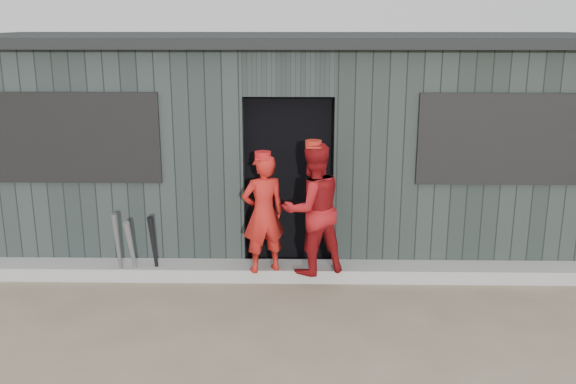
{
  "coord_description": "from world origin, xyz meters",
  "views": [
    {
      "loc": [
        0.13,
        -4.88,
        2.8
      ],
      "look_at": [
        0.0,
        1.8,
        1.0
      ],
      "focal_mm": 40.0,
      "sensor_mm": 36.0,
      "label": 1
    }
  ],
  "objects_px": {
    "player_red_left": "(263,214)",
    "player_red_right": "(313,209)",
    "bat_mid": "(118,248)",
    "player_grey_back": "(321,207)",
    "bat_right": "(154,248)",
    "bat_left": "(132,251)",
    "dugout": "(290,138)"
  },
  "relations": [
    {
      "from": "bat_mid",
      "to": "player_red_left",
      "type": "distance_m",
      "value": 1.63
    },
    {
      "from": "player_red_left",
      "to": "dugout",
      "type": "height_order",
      "value": "dugout"
    },
    {
      "from": "bat_left",
      "to": "player_red_right",
      "type": "relative_size",
      "value": 0.54
    },
    {
      "from": "player_red_left",
      "to": "bat_right",
      "type": "bearing_deg",
      "value": -24.96
    },
    {
      "from": "bat_mid",
      "to": "dugout",
      "type": "xyz_separation_m",
      "value": [
        1.85,
        1.85,
        0.89
      ]
    },
    {
      "from": "bat_mid",
      "to": "player_red_left",
      "type": "xyz_separation_m",
      "value": [
        1.59,
        -0.0,
        0.4
      ]
    },
    {
      "from": "bat_right",
      "to": "bat_left",
      "type": "bearing_deg",
      "value": -160.0
    },
    {
      "from": "player_grey_back",
      "to": "player_red_left",
      "type": "bearing_deg",
      "value": 50.68
    },
    {
      "from": "bat_left",
      "to": "bat_mid",
      "type": "relative_size",
      "value": 0.96
    },
    {
      "from": "bat_right",
      "to": "dugout",
      "type": "xyz_separation_m",
      "value": [
        1.47,
        1.8,
        0.91
      ]
    },
    {
      "from": "player_red_left",
      "to": "player_red_right",
      "type": "xyz_separation_m",
      "value": [
        0.53,
        -0.02,
        0.06
      ]
    },
    {
      "from": "bat_left",
      "to": "dugout",
      "type": "bearing_deg",
      "value": 48.0
    },
    {
      "from": "bat_mid",
      "to": "player_red_left",
      "type": "height_order",
      "value": "player_red_left"
    },
    {
      "from": "bat_left",
      "to": "bat_right",
      "type": "height_order",
      "value": "bat_right"
    },
    {
      "from": "player_red_right",
      "to": "dugout",
      "type": "height_order",
      "value": "dugout"
    },
    {
      "from": "player_grey_back",
      "to": "dugout",
      "type": "height_order",
      "value": "dugout"
    },
    {
      "from": "bat_mid",
      "to": "bat_right",
      "type": "height_order",
      "value": "bat_mid"
    },
    {
      "from": "bat_mid",
      "to": "bat_left",
      "type": "bearing_deg",
      "value": -10.94
    },
    {
      "from": "bat_right",
      "to": "player_grey_back",
      "type": "xyz_separation_m",
      "value": [
        1.85,
        0.73,
        0.26
      ]
    },
    {
      "from": "player_red_right",
      "to": "bat_mid",
      "type": "bearing_deg",
      "value": -25.11
    },
    {
      "from": "player_red_right",
      "to": "player_grey_back",
      "type": "xyz_separation_m",
      "value": [
        0.11,
        0.8,
        -0.22
      ]
    },
    {
      "from": "player_red_left",
      "to": "player_grey_back",
      "type": "bearing_deg",
      "value": -151.6
    },
    {
      "from": "player_red_left",
      "to": "player_grey_back",
      "type": "relative_size",
      "value": 1.01
    },
    {
      "from": "bat_mid",
      "to": "player_grey_back",
      "type": "bearing_deg",
      "value": 19.36
    },
    {
      "from": "player_red_left",
      "to": "bat_mid",
      "type": "bearing_deg",
      "value": -22.47
    },
    {
      "from": "bat_left",
      "to": "dugout",
      "type": "relative_size",
      "value": 0.09
    },
    {
      "from": "player_red_right",
      "to": "player_grey_back",
      "type": "bearing_deg",
      "value": -122.6
    },
    {
      "from": "bat_left",
      "to": "bat_mid",
      "type": "bearing_deg",
      "value": 169.06
    },
    {
      "from": "player_grey_back",
      "to": "dugout",
      "type": "bearing_deg",
      "value": -70.49
    },
    {
      "from": "bat_mid",
      "to": "dugout",
      "type": "height_order",
      "value": "dugout"
    },
    {
      "from": "player_red_left",
      "to": "player_red_right",
      "type": "height_order",
      "value": "player_red_right"
    },
    {
      "from": "bat_right",
      "to": "player_red_left",
      "type": "bearing_deg",
      "value": -2.57
    }
  ]
}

